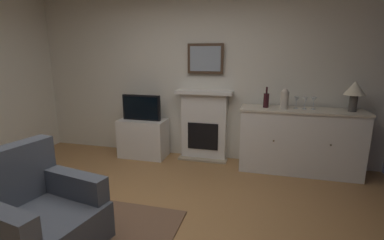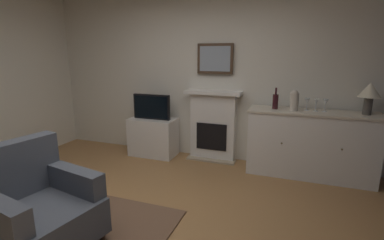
% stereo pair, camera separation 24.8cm
% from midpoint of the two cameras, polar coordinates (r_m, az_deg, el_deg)
% --- Properties ---
extents(wall_rear, '(5.47, 0.06, 2.91)m').
position_cam_midpoint_polar(wall_rear, '(4.43, -0.58, 10.89)').
color(wall_rear, silver).
rests_on(wall_rear, ground_plane).
extents(fireplace_unit, '(0.87, 0.30, 1.10)m').
position_cam_midpoint_polar(fireplace_unit, '(4.40, 0.87, -1.09)').
color(fireplace_unit, white).
rests_on(fireplace_unit, ground_plane).
extents(framed_picture, '(0.55, 0.04, 0.45)m').
position_cam_midpoint_polar(framed_picture, '(4.31, 1.07, 12.39)').
color(framed_picture, '#473323').
extents(sideboard_cabinet, '(1.64, 0.49, 0.91)m').
position_cam_midpoint_polar(sideboard_cabinet, '(4.16, 19.48, -4.07)').
color(sideboard_cabinet, white).
rests_on(sideboard_cabinet, ground_plane).
extents(table_lamp, '(0.26, 0.26, 0.40)m').
position_cam_midpoint_polar(table_lamp, '(4.12, 28.83, 5.33)').
color(table_lamp, '#4C4742').
rests_on(table_lamp, sideboard_cabinet).
extents(wine_bottle, '(0.08, 0.08, 0.29)m').
position_cam_midpoint_polar(wine_bottle, '(4.02, 13.20, 4.00)').
color(wine_bottle, '#331419').
rests_on(wine_bottle, sideboard_cabinet).
extents(wine_glass_left, '(0.07, 0.07, 0.16)m').
position_cam_midpoint_polar(wine_glass_left, '(4.06, 18.93, 3.92)').
color(wine_glass_left, silver).
rests_on(wine_glass_left, sideboard_cabinet).
extents(wine_glass_center, '(0.07, 0.07, 0.16)m').
position_cam_midpoint_polar(wine_glass_center, '(4.05, 20.50, 3.78)').
color(wine_glass_center, silver).
rests_on(wine_glass_center, sideboard_cabinet).
extents(wine_glass_right, '(0.07, 0.07, 0.16)m').
position_cam_midpoint_polar(wine_glass_right, '(4.07, 22.03, 3.69)').
color(wine_glass_right, silver).
rests_on(wine_glass_right, sideboard_cabinet).
extents(vase_decorative, '(0.11, 0.11, 0.28)m').
position_cam_midpoint_polar(vase_decorative, '(3.96, 16.71, 4.12)').
color(vase_decorative, beige).
rests_on(vase_decorative, sideboard_cabinet).
extents(tv_cabinet, '(0.75, 0.42, 0.62)m').
position_cam_midpoint_polar(tv_cabinet, '(4.65, -11.42, -3.65)').
color(tv_cabinet, white).
rests_on(tv_cabinet, ground_plane).
extents(tv_set, '(0.62, 0.07, 0.40)m').
position_cam_midpoint_polar(tv_set, '(4.50, -11.84, 2.48)').
color(tv_set, black).
rests_on(tv_set, tv_cabinet).
extents(armchair, '(0.93, 0.90, 0.92)m').
position_cam_midpoint_polar(armchair, '(2.73, -31.71, -16.33)').
color(armchair, '#474C56').
rests_on(armchair, ground_plane).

